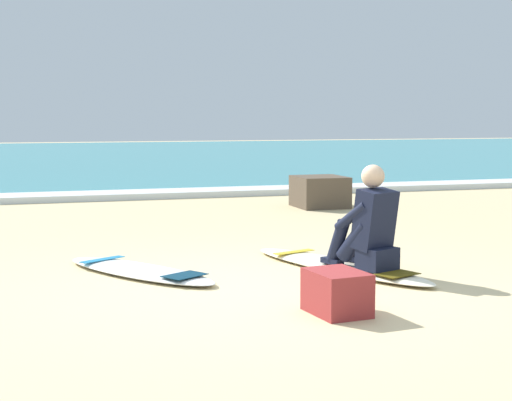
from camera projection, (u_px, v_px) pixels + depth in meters
ground_plane at (276, 291)px, 6.53m from camera, size 80.00×80.00×0.00m
sea at (69, 157)px, 27.01m from camera, size 80.00×28.00×0.10m
breaking_foam at (130, 195)px, 14.04m from camera, size 80.00×0.90×0.11m
surfboard_main at (338, 265)px, 7.48m from camera, size 1.27×2.39×0.08m
surfer_seated at (368, 228)px, 7.13m from camera, size 0.56×0.77×0.95m
surfboard_spare_near at (139, 270)px, 7.23m from camera, size 1.43×1.92×0.08m
shoreline_rock at (320, 192)px, 12.57m from camera, size 0.78×0.84×0.50m
beach_bag at (337, 292)px, 5.76m from camera, size 0.41×0.51×0.32m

